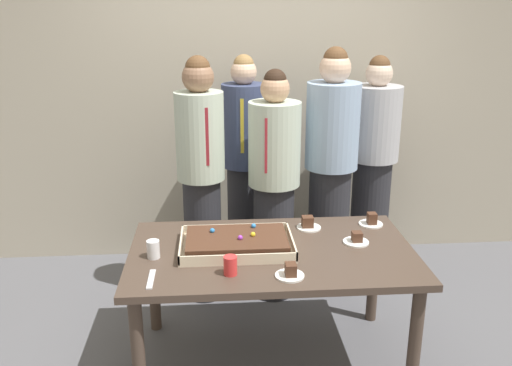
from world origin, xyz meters
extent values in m
plane|color=#5B5B60|center=(0.00, 0.00, 0.00)|extent=(12.00, 12.00, 0.00)
cube|color=#B2A893|center=(0.00, 1.60, 1.50)|extent=(8.00, 0.12, 3.00)
cube|color=#47382D|center=(0.00, 0.00, 0.70)|extent=(1.60, 0.94, 0.04)
cylinder|color=#47382D|center=(-0.72, -0.39, 0.34)|extent=(0.07, 0.07, 0.68)
cylinder|color=#47382D|center=(0.72, -0.39, 0.34)|extent=(0.07, 0.07, 0.68)
cylinder|color=#47382D|center=(-0.72, 0.39, 0.34)|extent=(0.07, 0.07, 0.68)
cylinder|color=#47382D|center=(0.72, 0.39, 0.34)|extent=(0.07, 0.07, 0.68)
cube|color=beige|center=(-0.20, 0.04, 0.73)|extent=(0.64, 0.43, 0.01)
cube|color=beige|center=(-0.20, -0.17, 0.76)|extent=(0.64, 0.01, 0.05)
cube|color=beige|center=(-0.20, 0.24, 0.76)|extent=(0.64, 0.01, 0.05)
cube|color=beige|center=(-0.51, 0.04, 0.76)|extent=(0.01, 0.43, 0.05)
cube|color=beige|center=(0.12, 0.04, 0.76)|extent=(0.01, 0.43, 0.05)
cube|color=#4C2D1E|center=(-0.20, 0.04, 0.76)|extent=(0.57, 0.36, 0.06)
sphere|color=purple|center=(-0.18, -0.01, 0.80)|extent=(0.03, 0.03, 0.03)
sphere|color=#2D84E0|center=(-0.09, 0.16, 0.80)|extent=(0.03, 0.03, 0.03)
sphere|color=yellow|center=(-0.10, 0.03, 0.80)|extent=(0.03, 0.03, 0.03)
sphere|color=#2D84E0|center=(-0.33, 0.11, 0.80)|extent=(0.03, 0.03, 0.03)
cylinder|color=white|center=(0.06, -0.32, 0.73)|extent=(0.15, 0.15, 0.01)
cube|color=#4C2D1E|center=(0.06, -0.32, 0.76)|extent=(0.06, 0.06, 0.06)
cylinder|color=white|center=(0.26, 0.29, 0.73)|extent=(0.15, 0.15, 0.01)
cube|color=#4C2D1E|center=(0.25, 0.30, 0.76)|extent=(0.07, 0.06, 0.07)
cylinder|color=white|center=(0.49, 0.06, 0.73)|extent=(0.15, 0.15, 0.01)
cube|color=#4C2D1E|center=(0.50, 0.06, 0.76)|extent=(0.06, 0.06, 0.06)
cylinder|color=white|center=(0.66, 0.32, 0.73)|extent=(0.15, 0.15, 0.01)
cube|color=#4C2D1E|center=(0.66, 0.32, 0.77)|extent=(0.05, 0.06, 0.07)
cylinder|color=white|center=(-0.65, -0.05, 0.77)|extent=(0.07, 0.07, 0.10)
cylinder|color=red|center=(-0.24, -0.27, 0.77)|extent=(0.07, 0.07, 0.10)
cube|color=silver|center=(-0.64, -0.30, 0.72)|extent=(0.03, 0.20, 0.01)
cylinder|color=#28282D|center=(0.10, 0.79, 0.42)|extent=(0.28, 0.28, 0.85)
cylinder|color=#B7C6B2|center=(0.10, 0.79, 1.13)|extent=(0.36, 0.36, 0.57)
cube|color=maroon|center=(0.03, 0.63, 1.16)|extent=(0.04, 0.02, 0.37)
sphere|color=tan|center=(0.10, 0.79, 1.51)|extent=(0.19, 0.19, 0.19)
sphere|color=black|center=(0.10, 0.79, 1.56)|extent=(0.15, 0.15, 0.15)
cylinder|color=#28282D|center=(-0.41, 0.80, 0.45)|extent=(0.26, 0.26, 0.90)
cylinder|color=#B7C6B2|center=(-0.41, 0.80, 1.19)|extent=(0.33, 0.33, 0.59)
cube|color=maroon|center=(-0.36, 0.65, 1.22)|extent=(0.04, 0.02, 0.38)
sphere|color=#8C664C|center=(-0.41, 0.80, 1.59)|extent=(0.21, 0.21, 0.21)
sphere|color=brown|center=(-0.41, 0.80, 1.64)|extent=(0.16, 0.16, 0.16)
cylinder|color=#28282D|center=(-0.09, 1.22, 0.43)|extent=(0.27, 0.27, 0.86)
cylinder|color=#384266|center=(-0.09, 1.22, 1.17)|extent=(0.33, 0.33, 0.62)
cube|color=gold|center=(-0.10, 1.06, 1.20)|extent=(0.04, 0.02, 0.40)
sphere|color=beige|center=(-0.09, 1.22, 1.57)|extent=(0.19, 0.19, 0.19)
sphere|color=olive|center=(-0.09, 1.22, 1.62)|extent=(0.15, 0.15, 0.15)
cylinder|color=#28282D|center=(0.52, 0.93, 0.46)|extent=(0.30, 0.30, 0.92)
cylinder|color=#93ADCC|center=(0.52, 0.93, 1.22)|extent=(0.38, 0.38, 0.61)
sphere|color=beige|center=(0.52, 0.93, 1.62)|extent=(0.22, 0.22, 0.22)
sphere|color=brown|center=(0.52, 0.93, 1.68)|extent=(0.17, 0.17, 0.17)
cylinder|color=#28282D|center=(0.91, 1.19, 0.45)|extent=(0.30, 0.30, 0.89)
cylinder|color=#B2B2B7|center=(0.91, 1.19, 1.18)|extent=(0.37, 0.37, 0.56)
sphere|color=beige|center=(0.91, 1.19, 1.55)|extent=(0.20, 0.20, 0.20)
sphere|color=brown|center=(0.91, 1.19, 1.60)|extent=(0.16, 0.16, 0.16)
camera|label=1|loc=(-0.30, -2.80, 2.05)|focal=38.56mm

